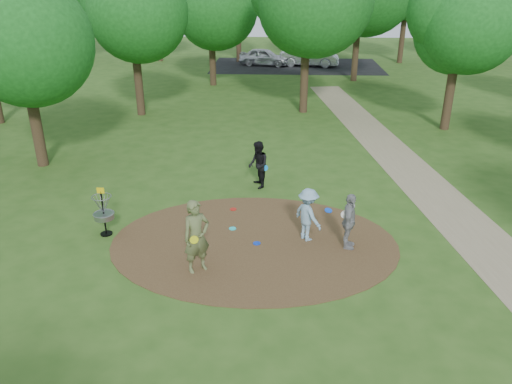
{
  "coord_description": "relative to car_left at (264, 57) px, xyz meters",
  "views": [
    {
      "loc": [
        0.68,
        -12.76,
        7.31
      ],
      "look_at": [
        0.0,
        1.2,
        1.1
      ],
      "focal_mm": 35.0,
      "sensor_mm": 36.0,
      "label": 1
    }
  ],
  "objects": [
    {
      "name": "parking_lot",
      "position": [
        2.7,
        0.01,
        -0.71
      ],
      "size": [
        14.0,
        8.0,
        0.01
      ],
      "primitive_type": "cube",
      "color": "black",
      "rests_on": "ground"
    },
    {
      "name": "player_observer_with_disc",
      "position": [
        -0.71,
        -31.52,
        0.3
      ],
      "size": [
        0.88,
        0.82,
        2.02
      ],
      "color": "#5D683C",
      "rests_on": "ground"
    },
    {
      "name": "player_walking_with_disc",
      "position": [
        0.64,
        -25.84,
        0.16
      ],
      "size": [
        0.87,
        1.0,
        1.74
      ],
      "color": "black",
      "rests_on": "ground"
    },
    {
      "name": "car_right",
      "position": [
        3.77,
        -0.1,
        0.08
      ],
      "size": [
        5.02,
        2.36,
        1.59
      ],
      "primitive_type": "imported",
      "rotation": [
        0.0,
        0.0,
        1.43
      ],
      "color": "#B9BAC1",
      "rests_on": "ground"
    },
    {
      "name": "disc_golf_basket",
      "position": [
        -3.8,
        -29.69,
        0.16
      ],
      "size": [
        0.63,
        0.63,
        1.54
      ],
      "color": "black",
      "rests_on": "ground"
    },
    {
      "name": "player_throwing_with_disc",
      "position": [
        2.26,
        -29.71,
        0.1
      ],
      "size": [
        1.3,
        1.2,
        1.62
      ],
      "color": "#86ADC8",
      "rests_on": "ground"
    },
    {
      "name": "dirt_clearing",
      "position": [
        0.7,
        -29.99,
        -0.7
      ],
      "size": [
        8.4,
        8.4,
        0.02
      ],
      "primitive_type": "cylinder",
      "color": "#47301C",
      "rests_on": "ground"
    },
    {
      "name": "disc_ground_blue",
      "position": [
        0.78,
        -30.07,
        -0.68
      ],
      "size": [
        0.22,
        0.22,
        0.02
      ],
      "primitive_type": "cylinder",
      "color": "#0C32CC",
      "rests_on": "dirt_clearing"
    },
    {
      "name": "player_waiting_with_disc",
      "position": [
        3.39,
        -30.14,
        0.13
      ],
      "size": [
        0.6,
        1.05,
        1.68
      ],
      "color": "gray",
      "rests_on": "ground"
    },
    {
      "name": "disc_ground_red",
      "position": [
        -0.11,
        -27.83,
        -0.68
      ],
      "size": [
        0.22,
        0.22,
        0.02
      ],
      "primitive_type": "cylinder",
      "color": "red",
      "rests_on": "dirt_clearing"
    },
    {
      "name": "ground",
      "position": [
        0.7,
        -29.99,
        -0.71
      ],
      "size": [
        100.0,
        100.0,
        0.0
      ],
      "primitive_type": "plane",
      "color": "#2D5119",
      "rests_on": "ground"
    },
    {
      "name": "car_left",
      "position": [
        0.0,
        0.0,
        0.0
      ],
      "size": [
        4.42,
        2.42,
        1.43
      ],
      "primitive_type": "imported",
      "rotation": [
        0.0,
        0.0,
        1.39
      ],
      "color": "#B2B4BA",
      "rests_on": "ground"
    },
    {
      "name": "footpath",
      "position": [
        7.2,
        -27.99,
        -0.71
      ],
      "size": [
        7.55,
        39.89,
        0.01
      ],
      "primitive_type": "cube",
      "rotation": [
        0.0,
        0.0,
        0.14
      ],
      "color": "#8C7A5B",
      "rests_on": "ground"
    },
    {
      "name": "disc_ground_cyan",
      "position": [
        -0.01,
        -29.2,
        -0.68
      ],
      "size": [
        0.22,
        0.22,
        0.02
      ],
      "primitive_type": "cylinder",
      "color": "#1BDBDF",
      "rests_on": "dirt_clearing"
    },
    {
      "name": "tree_ring",
      "position": [
        2.75,
        -18.8,
        4.51
      ],
      "size": [
        36.62,
        45.51,
        9.53
      ],
      "color": "#332316",
      "rests_on": "ground"
    }
  ]
}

